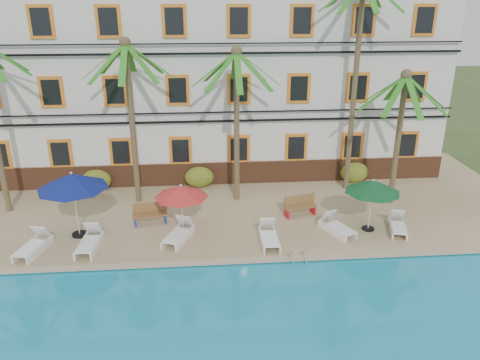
{
  "coord_description": "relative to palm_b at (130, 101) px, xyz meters",
  "views": [
    {
      "loc": [
        -0.35,
        -16.04,
        9.58
      ],
      "look_at": [
        1.23,
        3.0,
        2.0
      ],
      "focal_mm": 35.0,
      "sensor_mm": 36.0,
      "label": 1
    }
  ],
  "objects": [
    {
      "name": "palm_e",
      "position": [
        12.12,
        -1.15,
        -0.8
      ],
      "size": [
        3.98,
        3.98,
        6.34
      ],
      "color": "brown",
      "rests_on": "pool_deck"
    },
    {
      "name": "pool_coping",
      "position": [
        3.54,
        -5.94,
        -4.9
      ],
      "size": [
        30.0,
        0.35,
        0.06
      ],
      "primitive_type": "cube",
      "color": "tan",
      "rests_on": "pool_deck"
    },
    {
      "name": "lounger_d",
      "position": [
        5.73,
        -4.58,
        -4.64
      ],
      "size": [
        0.68,
        1.89,
        0.89
      ],
      "color": "white",
      "rests_on": "pool_deck"
    },
    {
      "name": "umbrella_blue",
      "position": [
        -2.05,
        -3.32,
        -2.51
      ],
      "size": [
        2.83,
        2.83,
        2.83
      ],
      "color": "black",
      "rests_on": "pool_deck"
    },
    {
      "name": "shrub_left",
      "position": [
        -2.27,
        1.56,
        -4.38
      ],
      "size": [
        1.5,
        0.9,
        1.1
      ],
      "primitive_type": "ellipsoid",
      "color": "#1A5317",
      "rests_on": "pool_deck"
    },
    {
      "name": "umbrella_green",
      "position": [
        10.12,
        -3.81,
        -2.95
      ],
      "size": [
        2.32,
        2.32,
        2.32
      ],
      "color": "black",
      "rests_on": "pool_deck"
    },
    {
      "name": "palm_d",
      "position": [
        10.51,
        0.78,
        1.53
      ],
      "size": [
        3.98,
        3.98,
        10.38
      ],
      "color": "brown",
      "rests_on": "pool_deck"
    },
    {
      "name": "shrub_mid",
      "position": [
        2.95,
        1.56,
        -4.38
      ],
      "size": [
        1.5,
        0.9,
        1.1
      ],
      "primitive_type": "ellipsoid",
      "color": "#1A5317",
      "rests_on": "pool_deck"
    },
    {
      "name": "pool_deck",
      "position": [
        3.54,
        -0.04,
        -5.05
      ],
      "size": [
        30.0,
        12.0,
        0.25
      ],
      "primitive_type": "cube",
      "color": "tan",
      "rests_on": "ground"
    },
    {
      "name": "bench_left",
      "position": [
        0.78,
        -2.43,
        -4.46
      ],
      "size": [
        1.56,
        0.74,
        0.93
      ],
      "color": "olive",
      "rests_on": "pool_deck"
    },
    {
      "name": "umbrella_red",
      "position": [
        2.25,
        -3.5,
        -3.03
      ],
      "size": [
        2.23,
        2.23,
        2.23
      ],
      "color": "black",
      "rests_on": "pool_deck"
    },
    {
      "name": "ground",
      "position": [
        3.54,
        -5.04,
        -5.18
      ],
      "size": [
        100.0,
        100.0,
        0.0
      ],
      "primitive_type": "plane",
      "color": "#384C23",
      "rests_on": "ground"
    },
    {
      "name": "lounger_f",
      "position": [
        11.3,
        -4.05,
        -4.66
      ],
      "size": [
        1.06,
        1.82,
        0.81
      ],
      "color": "white",
      "rests_on": "pool_deck"
    },
    {
      "name": "lounger_c",
      "position": [
        2.09,
        -4.03,
        -4.64
      ],
      "size": [
        1.34,
        2.01,
        0.9
      ],
      "color": "white",
      "rests_on": "pool_deck"
    },
    {
      "name": "hotel_building",
      "position": [
        3.54,
        4.94,
        0.2
      ],
      "size": [
        25.4,
        6.44,
        10.22
      ],
      "color": "silver",
      "rests_on": "pool_deck"
    },
    {
      "name": "pool_ladder",
      "position": [
        6.64,
        -6.04,
        -4.93
      ],
      "size": [
        0.54,
        0.74,
        0.74
      ],
      "color": "silver",
      "rests_on": "ground"
    },
    {
      "name": "palm_c",
      "position": [
        4.77,
        -0.15,
        -0.22
      ],
      "size": [
        3.98,
        3.98,
        7.3
      ],
      "color": "brown",
      "rests_on": "pool_deck"
    },
    {
      "name": "lounger_a",
      "position": [
        -3.49,
        -4.55,
        -4.64
      ],
      "size": [
        1.11,
        1.97,
        0.88
      ],
      "color": "white",
      "rests_on": "pool_deck"
    },
    {
      "name": "bench_right",
      "position": [
        7.47,
        -2.14,
        -4.46
      ],
      "size": [
        1.57,
        0.83,
        0.93
      ],
      "color": "olive",
      "rests_on": "pool_deck"
    },
    {
      "name": "lounger_b",
      "position": [
        -1.38,
        -4.44,
        -4.63
      ],
      "size": [
        0.82,
        1.97,
        0.91
      ],
      "color": "white",
      "rests_on": "pool_deck"
    },
    {
      "name": "palm_b",
      "position": [
        0.0,
        0.0,
        0.0
      ],
      "size": [
        3.98,
        3.98,
        7.69
      ],
      "color": "brown",
      "rests_on": "pool_deck"
    },
    {
      "name": "lounger_e",
      "position": [
        8.7,
        -3.94,
        -4.65
      ],
      "size": [
        1.34,
        1.88,
        0.84
      ],
      "color": "white",
      "rests_on": "pool_deck"
    },
    {
      "name": "shrub_right",
      "position": [
        11.18,
        1.56,
        -4.38
      ],
      "size": [
        1.5,
        0.9,
        1.1
      ],
      "primitive_type": "ellipsoid",
      "color": "#1A5317",
      "rests_on": "pool_deck"
    }
  ]
}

